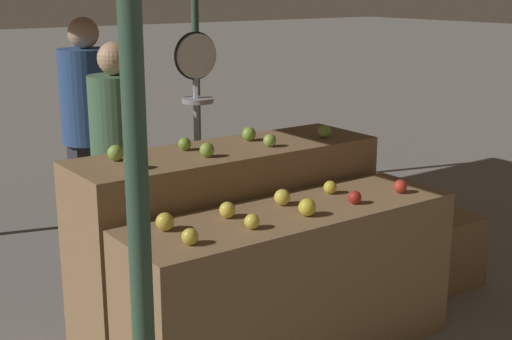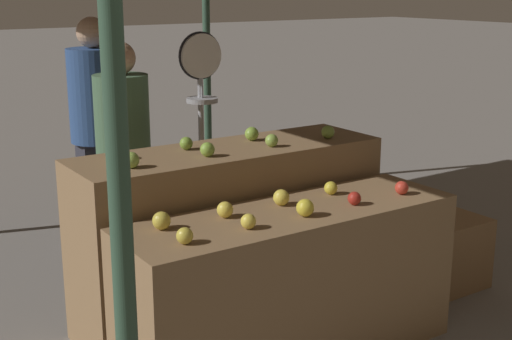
% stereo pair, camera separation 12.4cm
% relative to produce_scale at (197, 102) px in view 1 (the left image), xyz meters
% --- Properties ---
extents(display_counter_front, '(1.81, 0.55, 0.82)m').
position_rel_produce_scale_xyz_m(display_counter_front, '(-0.15, -1.18, -0.79)').
color(display_counter_front, olive).
rests_on(display_counter_front, ground_plane).
extents(display_counter_back, '(1.81, 0.55, 1.03)m').
position_rel_produce_scale_xyz_m(display_counter_back, '(-0.15, -0.58, -0.69)').
color(display_counter_back, olive).
rests_on(display_counter_back, ground_plane).
extents(apple_front_0, '(0.08, 0.08, 0.08)m').
position_rel_produce_scale_xyz_m(apple_front_0, '(-0.83, -1.30, -0.35)').
color(apple_front_0, gold).
rests_on(apple_front_0, display_counter_front).
extents(apple_front_1, '(0.07, 0.07, 0.07)m').
position_rel_produce_scale_xyz_m(apple_front_1, '(-0.49, -1.29, -0.35)').
color(apple_front_1, yellow).
rests_on(apple_front_1, display_counter_front).
extents(apple_front_2, '(0.09, 0.09, 0.09)m').
position_rel_produce_scale_xyz_m(apple_front_2, '(-0.16, -1.29, -0.34)').
color(apple_front_2, gold).
rests_on(apple_front_2, display_counter_front).
extents(apple_front_3, '(0.07, 0.07, 0.07)m').
position_rel_produce_scale_xyz_m(apple_front_3, '(0.17, -1.28, -0.35)').
color(apple_front_3, '#AD281E').
rests_on(apple_front_3, display_counter_front).
extents(apple_front_4, '(0.07, 0.07, 0.07)m').
position_rel_produce_scale_xyz_m(apple_front_4, '(0.51, -1.27, -0.35)').
color(apple_front_4, red).
rests_on(apple_front_4, display_counter_front).
extents(apple_front_5, '(0.09, 0.09, 0.09)m').
position_rel_produce_scale_xyz_m(apple_front_5, '(-0.83, -1.07, -0.34)').
color(apple_front_5, gold).
rests_on(apple_front_5, display_counter_front).
extents(apple_front_6, '(0.08, 0.08, 0.08)m').
position_rel_produce_scale_xyz_m(apple_front_6, '(-0.49, -1.08, -0.34)').
color(apple_front_6, yellow).
rests_on(apple_front_6, display_counter_front).
extents(apple_front_7, '(0.08, 0.08, 0.08)m').
position_rel_produce_scale_xyz_m(apple_front_7, '(-0.15, -1.07, -0.34)').
color(apple_front_7, yellow).
rests_on(apple_front_7, display_counter_front).
extents(apple_front_8, '(0.07, 0.07, 0.07)m').
position_rel_produce_scale_xyz_m(apple_front_8, '(0.19, -1.06, -0.35)').
color(apple_front_8, gold).
rests_on(apple_front_8, display_counter_front).
extents(apple_back_0, '(0.08, 0.08, 0.08)m').
position_rel_produce_scale_xyz_m(apple_back_0, '(-0.80, -0.69, -0.13)').
color(apple_back_0, '#8EB247').
rests_on(apple_back_0, display_counter_back).
extents(apple_back_1, '(0.08, 0.08, 0.08)m').
position_rel_produce_scale_xyz_m(apple_back_1, '(-0.36, -0.69, -0.14)').
color(apple_back_1, '#84AD3D').
rests_on(apple_back_1, display_counter_back).
extents(apple_back_2, '(0.07, 0.07, 0.07)m').
position_rel_produce_scale_xyz_m(apple_back_2, '(0.07, -0.68, -0.14)').
color(apple_back_2, '#8EB247').
rests_on(apple_back_2, display_counter_back).
extents(apple_back_3, '(0.08, 0.08, 0.08)m').
position_rel_produce_scale_xyz_m(apple_back_3, '(0.48, -0.68, -0.14)').
color(apple_back_3, '#8EB247').
rests_on(apple_back_3, display_counter_back).
extents(apple_back_4, '(0.09, 0.09, 0.09)m').
position_rel_produce_scale_xyz_m(apple_back_4, '(-0.79, -0.48, -0.13)').
color(apple_back_4, '#8EB247').
rests_on(apple_back_4, display_counter_back).
extents(apple_back_5, '(0.07, 0.07, 0.07)m').
position_rel_produce_scale_xyz_m(apple_back_5, '(-0.37, -0.48, -0.14)').
color(apple_back_5, '#7AA338').
rests_on(apple_back_5, display_counter_back).
extents(apple_back_6, '(0.08, 0.08, 0.08)m').
position_rel_produce_scale_xyz_m(apple_back_6, '(0.06, -0.48, -0.13)').
color(apple_back_6, '#84AD3D').
rests_on(apple_back_6, display_counter_back).
extents(produce_scale, '(0.30, 0.20, 1.64)m').
position_rel_produce_scale_xyz_m(produce_scale, '(0.00, 0.00, 0.00)').
color(produce_scale, '#99999E').
rests_on(produce_scale, ground_plane).
extents(person_vendor_at_scale, '(0.45, 0.45, 1.58)m').
position_rel_produce_scale_xyz_m(person_vendor_at_scale, '(-0.43, 0.27, -0.29)').
color(person_vendor_at_scale, '#2D2D38').
rests_on(person_vendor_at_scale, ground_plane).
extents(person_customer_left, '(0.41, 0.41, 1.70)m').
position_rel_produce_scale_xyz_m(person_customer_left, '(-0.30, 1.05, -0.23)').
color(person_customer_left, '#2D2D38').
rests_on(person_customer_left, ground_plane).
extents(wooden_crate_side, '(0.46, 0.46, 0.46)m').
position_rel_produce_scale_xyz_m(wooden_crate_side, '(1.25, -0.95, -0.97)').
color(wooden_crate_side, olive).
rests_on(wooden_crate_side, ground_plane).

